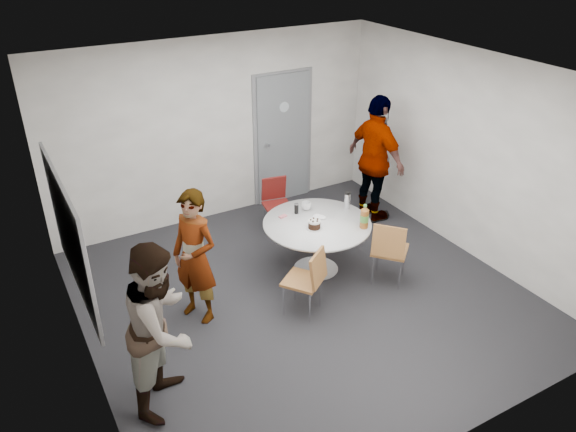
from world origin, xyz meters
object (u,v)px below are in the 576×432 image
chair_near_right (389,248)px  person_right (376,160)px  person_left (162,326)px  table (319,229)px  person_main (195,257)px  chair_far (276,199)px  chair_near_left (309,276)px  door (283,139)px  whiteboard (70,236)px

chair_near_right → person_right: person_right is taller
person_left → person_right: size_ratio=0.89×
table → person_main: bearing=-175.7°
chair_far → person_right: bearing=174.0°
person_left → person_right: bearing=-23.9°
chair_near_right → chair_far: size_ratio=1.09×
chair_near_right → chair_far: bearing=153.7°
person_right → table: bearing=115.1°
chair_near_left → person_left: (-1.84, -0.45, 0.35)m
person_left → door: bearing=-4.0°
chair_far → person_right: size_ratio=0.42×
person_left → chair_far: bearing=-6.6°
door → person_right: (0.85, -1.27, -0.07)m
door → chair_near_right: door is taller
whiteboard → chair_near_right: 3.66m
door → table: door is taller
door → table: 2.22m
door → person_main: size_ratio=1.33×
whiteboard → chair_near_left: (2.35, -0.52, -0.94)m
door → person_left: (-3.05, -3.25, -0.17)m
chair_near_right → person_left: bearing=-122.8°
whiteboard → person_right: bearing=12.9°
person_right → chair_near_left: bearing=122.7°
person_main → chair_near_left: bearing=34.3°
chair_near_left → person_left: 1.92m
chair_far → whiteboard: bearing=36.0°
whiteboard → chair_near_right: whiteboard is taller
table → chair_far: 1.25m
chair_near_right → person_main: 2.36m
chair_near_right → chair_far: (-0.53, 1.93, -0.05)m
table → person_main: person_main is taller
table → chair_near_right: (0.58, -0.69, -0.09)m
chair_far → person_left: bearing=54.6°
door → table: (-0.63, -2.09, -0.41)m
whiteboard → person_main: (1.22, 0.06, -0.66)m
door → chair_near_right: 2.82m
door → whiteboard: size_ratio=1.12×
whiteboard → chair_far: whiteboard is taller
door → table: bearing=-106.9°
person_main → person_left: (-0.71, -1.03, 0.06)m
chair_near_left → whiteboard: bearing=131.4°
chair_near_right → chair_far: chair_near_right is taller
table → person_main: (-1.70, -0.13, 0.18)m
chair_near_left → person_main: size_ratio=0.53×
person_left → person_right: 4.37m
chair_near_left → chair_near_right: size_ratio=0.96×
person_left → person_main: bearing=4.5°
chair_near_left → chair_far: chair_near_left is taller
door → person_left: size_ratio=1.24×
chair_near_left → person_main: (-1.12, 0.58, 0.29)m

